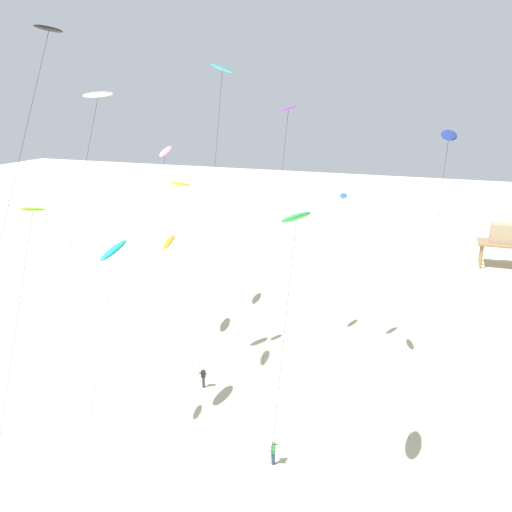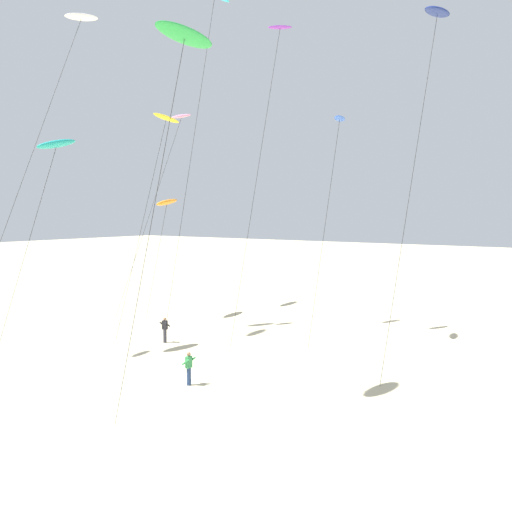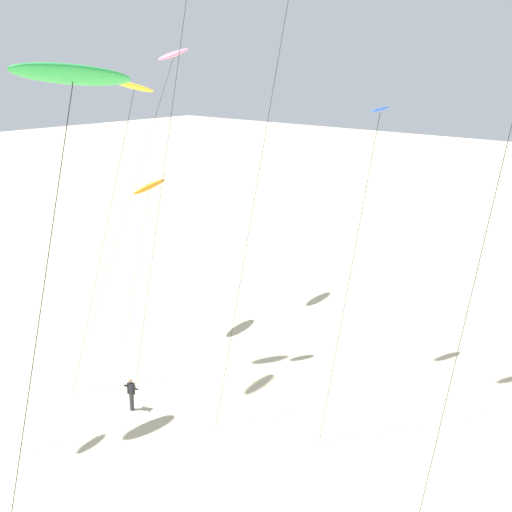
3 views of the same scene
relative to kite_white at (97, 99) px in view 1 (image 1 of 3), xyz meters
name	(u,v)px [view 1 (image 1 of 3)]	position (x,y,z in m)	size (l,w,h in m)	color
kite_white	(97,99)	(0.00, 0.00, 0.00)	(1.65, 10.37, 22.27)	white
kite_green	(296,219)	(16.76, -7.92, -5.41)	(1.28, 5.74, 16.81)	green
kite_teal	(114,251)	(4.15, -5.28, -9.10)	(1.05, 5.78, 13.17)	teal
kite_lime	(32,215)	(1.98, -9.41, -6.07)	(0.81, 6.70, 16.21)	#8CD833
kite_orange	(169,242)	(0.55, 7.81, -12.38)	(1.70, 4.00, 9.75)	orange
kite_pink	(165,153)	(-1.85, 12.21, -4.94)	(1.50, 9.09, 17.29)	pink
kite_yellow	(180,188)	(3.88, 4.28, -6.65)	(1.35, 5.73, 15.69)	yellow
kite_black	(47,36)	(0.03, -4.32, 3.68)	(1.46, 13.50, 25.87)	black
kite_purple	(288,118)	(11.72, 7.09, -1.34)	(1.21, 6.09, 21.23)	purple
kite_cyan	(222,76)	(6.72, 6.32, 1.68)	(1.41, 6.38, 24.20)	#33BFE0
kite_navy	(449,137)	(23.26, 5.28, -2.31)	(1.23, 7.50, 19.79)	navy
kite_blue	(343,200)	(16.15, 7.49, -7.39)	(1.12, 4.52, 14.72)	blue
kite_flyer_nearest	(273,452)	(15.10, -5.95, -20.73)	(0.55, 0.57, 1.67)	navy
kite_flyer_middle	(203,377)	(7.20, 0.55, -20.73)	(0.61, 0.59, 1.67)	#33333D
stilt_house	(503,237)	(31.35, 40.90, -17.44)	(6.01, 3.75, 5.94)	#846647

